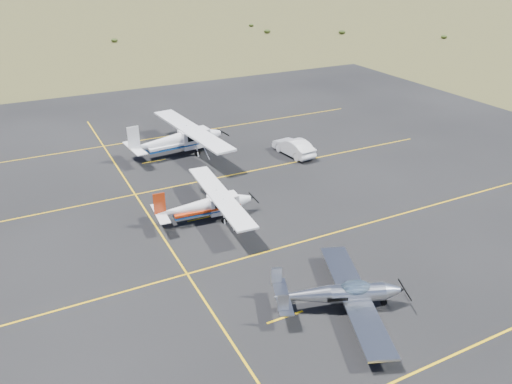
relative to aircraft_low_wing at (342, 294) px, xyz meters
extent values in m
plane|color=#383D1C|center=(0.24, 4.17, -0.91)|extent=(1600.00, 1600.00, 0.00)
cube|color=black|center=(0.24, 11.17, -0.91)|extent=(72.00, 72.00, 0.02)
cube|color=silver|center=(0.60, -0.23, -0.19)|extent=(4.37, 8.60, 0.12)
ellipsoid|color=#99BFD8|center=(0.60, -0.23, 0.28)|extent=(1.80, 1.41, 0.79)
cube|color=silver|center=(-2.73, 1.03, 0.08)|extent=(1.65, 2.94, 0.06)
cube|color=silver|center=(-3.24, 0.09, 0.52)|extent=(0.52, 0.24, 0.96)
cube|color=silver|center=(-2.49, 2.07, 0.52)|extent=(0.52, 0.24, 0.96)
cylinder|color=black|center=(2.05, -0.77, -0.73)|extent=(0.34, 0.20, 0.33)
cylinder|color=black|center=(0.02, -1.24, -0.71)|extent=(0.40, 0.24, 0.39)
cylinder|color=black|center=(0.83, 0.92, -0.71)|extent=(0.40, 0.24, 0.39)
cube|color=silver|center=(-1.37, 11.33, 0.03)|extent=(2.00, 1.14, 1.19)
cube|color=silver|center=(-1.54, 11.35, 0.64)|extent=(1.99, 9.76, 0.12)
cube|color=black|center=(-1.37, 11.33, 0.27)|extent=(1.48, 1.14, 0.48)
cube|color=#B4300F|center=(-2.51, 11.41, -0.06)|extent=(4.46, 1.31, 0.16)
cube|color=#B4300F|center=(-5.50, 11.60, 0.86)|extent=(0.75, 0.11, 1.41)
cube|color=silver|center=(-5.50, 11.60, 0.16)|extent=(0.84, 2.86, 0.05)
cylinder|color=black|center=(-0.22, 11.26, -0.74)|extent=(0.32, 0.11, 0.32)
cylinder|color=black|center=(-1.69, 10.43, -0.70)|extent=(0.39, 0.14, 0.39)
cylinder|color=black|center=(-1.57, 12.28, -0.70)|extent=(0.39, 0.14, 0.39)
cube|color=white|center=(1.17, 23.37, 0.30)|extent=(2.62, 1.54, 1.54)
cube|color=white|center=(0.94, 23.35, 1.10)|extent=(2.94, 12.65, 0.16)
cube|color=black|center=(1.17, 23.37, 0.62)|extent=(1.94, 1.52, 0.63)
cube|color=white|center=(-0.31, 23.23, 0.18)|extent=(5.80, 1.86, 0.21)
cube|color=white|center=(-4.17, 22.86, 1.38)|extent=(0.97, 0.17, 1.82)
cube|color=white|center=(-4.17, 22.86, 0.47)|extent=(1.20, 3.71, 0.07)
cylinder|color=black|center=(2.64, 23.51, -0.69)|extent=(0.42, 0.15, 0.41)
cylinder|color=black|center=(0.94, 22.14, -0.65)|extent=(0.51, 0.19, 0.50)
cylinder|color=black|center=(0.71, 24.53, -0.65)|extent=(0.51, 0.19, 0.50)
imported|color=silver|center=(8.41, 18.64, -0.18)|extent=(2.02, 4.52, 1.44)
camera|label=1|loc=(-12.58, -15.58, 15.04)|focal=35.00mm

